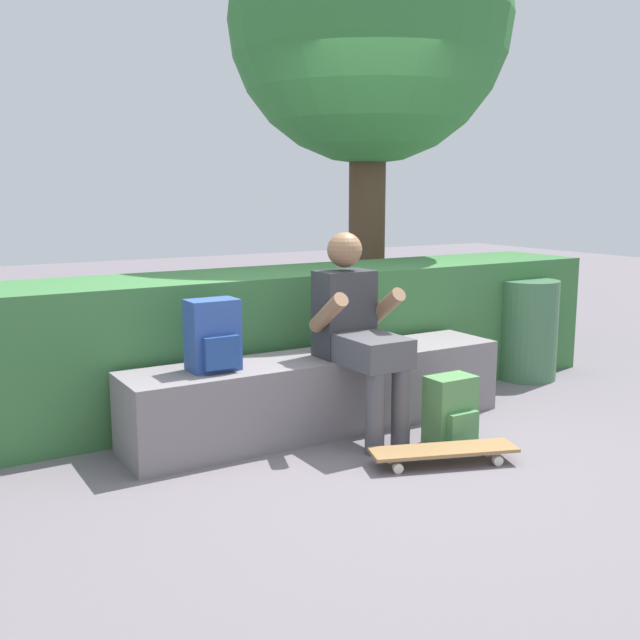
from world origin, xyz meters
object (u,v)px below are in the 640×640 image
at_px(bench_main, 321,392).
at_px(trash_bin, 527,330).
at_px(backpack_on_bench, 213,336).
at_px(backpack_on_ground, 451,411).
at_px(skateboard_near_person, 444,451).
at_px(person_skater, 358,328).

bearing_deg(bench_main, trash_bin, 7.04).
xyz_separation_m(backpack_on_bench, backpack_on_ground, (1.22, -0.60, -0.47)).
xyz_separation_m(skateboard_near_person, backpack_on_ground, (0.26, 0.25, 0.12)).
xyz_separation_m(bench_main, person_skater, (0.12, -0.22, 0.43)).
height_order(person_skater, backpack_on_ground, person_skater).
bearing_deg(backpack_on_bench, backpack_on_ground, -26.26).
xyz_separation_m(backpack_on_ground, trash_bin, (1.51, 0.86, 0.19)).
bearing_deg(backpack_on_ground, skateboard_near_person, -136.74).
distance_m(person_skater, backpack_on_ground, 0.73).
bearing_deg(person_skater, bench_main, 118.34).
bearing_deg(trash_bin, backpack_on_ground, -150.32).
relative_size(skateboard_near_person, backpack_on_ground, 2.05).
relative_size(person_skater, skateboard_near_person, 1.48).
distance_m(skateboard_near_person, trash_bin, 2.12).
relative_size(person_skater, backpack_on_bench, 3.04).
xyz_separation_m(person_skater, backpack_on_bench, (-0.83, 0.21, -0.00)).
xyz_separation_m(bench_main, backpack_on_bench, (-0.71, -0.01, 0.43)).
bearing_deg(trash_bin, bench_main, -172.96).
relative_size(person_skater, trash_bin, 1.57).
relative_size(bench_main, skateboard_near_person, 3.00).
height_order(bench_main, backpack_on_ground, bench_main).
relative_size(bench_main, person_skater, 2.02).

